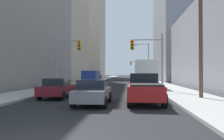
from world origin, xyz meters
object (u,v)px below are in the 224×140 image
(city_bus, at_px, (144,73))
(traffic_signal_far_right, at_px, (136,66))
(sedan_grey, at_px, (93,92))
(sedan_beige, at_px, (98,79))
(traffic_signal_near_left, at_px, (67,54))
(pickup_truck_red, at_px, (144,88))
(traffic_signal_near_right, at_px, (148,53))
(sedan_maroon, at_px, (58,88))
(cargo_van_blue, at_px, (91,77))

(city_bus, relative_size, traffic_signal_far_right, 1.92)
(sedan_grey, height_order, sedan_beige, same)
(city_bus, bearing_deg, traffic_signal_near_left, -142.22)
(city_bus, bearing_deg, pickup_truck_red, -93.90)
(traffic_signal_near_right, bearing_deg, sedan_maroon, -140.50)
(pickup_truck_red, bearing_deg, sedan_beige, 106.11)
(sedan_maroon, xyz_separation_m, traffic_signal_near_left, (-1.22, 6.17, 3.22))
(sedan_maroon, height_order, sedan_beige, same)
(traffic_signal_near_left, bearing_deg, pickup_truck_red, -46.59)
(pickup_truck_red, xyz_separation_m, sedan_beige, (-6.69, 23.18, -0.16))
(traffic_signal_near_left, height_order, traffic_signal_near_right, same)
(pickup_truck_red, bearing_deg, traffic_signal_near_left, 133.41)
(pickup_truck_red, relative_size, traffic_signal_near_right, 0.91)
(sedan_beige, bearing_deg, pickup_truck_red, -73.89)
(city_bus, xyz_separation_m, pickup_truck_red, (-1.02, -14.92, -1.00))
(cargo_van_blue, bearing_deg, sedan_maroon, -89.26)
(pickup_truck_red, bearing_deg, city_bus, 86.10)
(sedan_grey, xyz_separation_m, sedan_beige, (-3.53, 24.25, 0.00))
(sedan_grey, bearing_deg, traffic_signal_near_right, 65.73)
(pickup_truck_red, distance_m, cargo_van_blue, 18.18)
(cargo_van_blue, xyz_separation_m, sedan_beige, (-0.00, 6.28, -0.52))
(cargo_van_blue, bearing_deg, traffic_signal_far_right, 76.52)
(sedan_maroon, distance_m, traffic_signal_far_right, 47.79)
(city_bus, height_order, traffic_signal_far_right, traffic_signal_far_right)
(sedan_maroon, height_order, traffic_signal_near_left, traffic_signal_near_left)
(city_bus, height_order, sedan_grey, city_bus)
(pickup_truck_red, xyz_separation_m, traffic_signal_near_left, (-7.71, 8.16, 3.06))
(sedan_beige, bearing_deg, traffic_signal_near_left, -93.88)
(city_bus, xyz_separation_m, cargo_van_blue, (-7.71, 1.98, -0.64))
(traffic_signal_far_right, bearing_deg, sedan_grey, -94.77)
(traffic_signal_near_left, bearing_deg, sedan_maroon, -78.85)
(sedan_beige, height_order, traffic_signal_near_left, traffic_signal_near_left)
(traffic_signal_near_left, relative_size, traffic_signal_far_right, 1.00)
(sedan_grey, relative_size, traffic_signal_near_left, 0.70)
(city_bus, bearing_deg, cargo_van_blue, 165.61)
(pickup_truck_red, relative_size, traffic_signal_far_right, 0.91)
(pickup_truck_red, relative_size, sedan_beige, 1.29)
(sedan_beige, xyz_separation_m, traffic_signal_near_right, (7.68, -15.03, 3.25))
(sedan_maroon, relative_size, traffic_signal_near_left, 0.71)
(sedan_grey, distance_m, sedan_maroon, 4.52)
(pickup_truck_red, bearing_deg, sedan_grey, -161.36)
(cargo_van_blue, distance_m, traffic_signal_near_right, 11.96)
(pickup_truck_red, height_order, sedan_grey, pickup_truck_red)
(pickup_truck_red, distance_m, sedan_maroon, 6.80)
(traffic_signal_near_left, bearing_deg, sedan_beige, 86.12)
(city_bus, relative_size, cargo_van_blue, 2.20)
(pickup_truck_red, xyz_separation_m, sedan_maroon, (-6.50, 1.98, -0.16))
(cargo_van_blue, height_order, sedan_beige, cargo_van_blue)
(traffic_signal_far_right, bearing_deg, sedan_maroon, -99.07)
(cargo_van_blue, relative_size, sedan_grey, 1.24)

